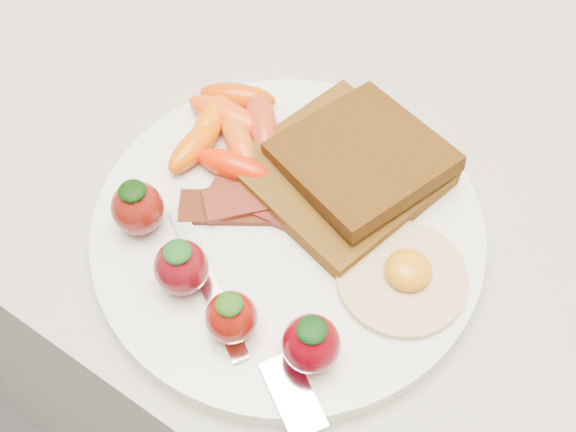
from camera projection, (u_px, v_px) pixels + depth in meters
The scene contains 9 objects.
counter at pixel (344, 330), 0.96m from camera, with size 2.00×0.60×0.90m, color gray.
plate at pixel (288, 231), 0.50m from camera, with size 0.27×0.27×0.02m, color white.
toast_lower at pixel (341, 173), 0.51m from camera, with size 0.12×0.12×0.01m, color #3D1F04.
toast_upper at pixel (361, 157), 0.50m from camera, with size 0.10×0.10×0.01m, color black.
fried_egg at pixel (403, 275), 0.47m from camera, with size 0.09×0.09×0.02m.
bacon_strips at pixel (273, 203), 0.50m from camera, with size 0.12×0.11×0.01m.
baby_carrots at pixel (230, 128), 0.53m from camera, with size 0.10×0.11×0.02m.
strawberries at pixel (212, 279), 0.45m from camera, with size 0.18×0.06×0.04m.
fork at pixel (244, 329), 0.45m from camera, with size 0.17×0.09×0.00m.
Camera 1 is at (0.16, 1.33, 1.34)m, focal length 45.00 mm.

